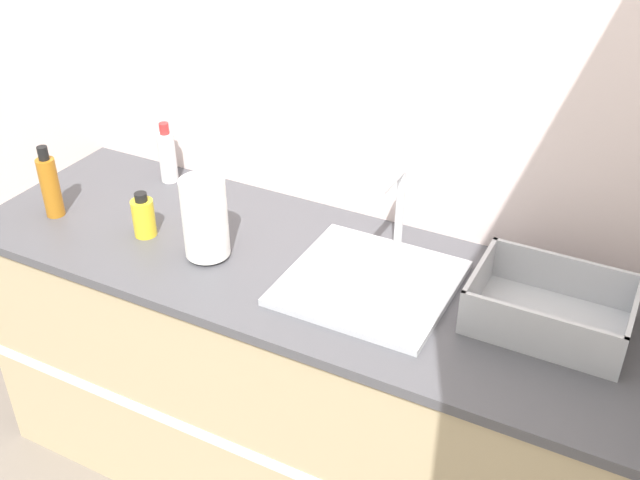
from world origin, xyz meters
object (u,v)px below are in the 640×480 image
Objects in this scene: bottle_white_spray at (167,156)px; bottle_amber at (50,185)px; paper_towel_roll at (205,219)px; sink at (371,278)px; bottle_yellow at (144,217)px; dish_rack at (549,311)px.

bottle_amber reaches higher than bottle_white_spray.
sink is at bearing 10.57° from paper_towel_roll.
bottle_yellow is at bearing -64.72° from bottle_white_spray.
dish_rack is 1.20m from bottle_yellow.
dish_rack is at bearing 6.19° from bottle_yellow.
paper_towel_roll is 0.97m from dish_rack.
bottle_yellow is (-0.72, -0.08, 0.04)m from sink.
dish_rack is (0.48, 0.05, 0.02)m from sink.
sink is 0.48m from dish_rack.
bottle_yellow is at bearing -173.81° from dish_rack.
bottle_yellow is at bearing -173.59° from sink.
sink is at bearing -15.55° from bottle_white_spray.
sink is at bearing 6.41° from bottle_yellow.
bottle_amber reaches higher than bottle_yellow.
bottle_white_spray is at bearing 164.45° from sink.
dish_rack is at bearing 8.24° from paper_towel_roll.
paper_towel_roll reaches higher than bottle_yellow.
sink is 0.50m from paper_towel_roll.
paper_towel_roll is 1.73× the size of bottle_yellow.
sink is 1.89× the size of bottle_amber.
sink is at bearing -174.14° from dish_rack.
bottle_yellow is (0.15, -0.32, -0.03)m from bottle_white_spray.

